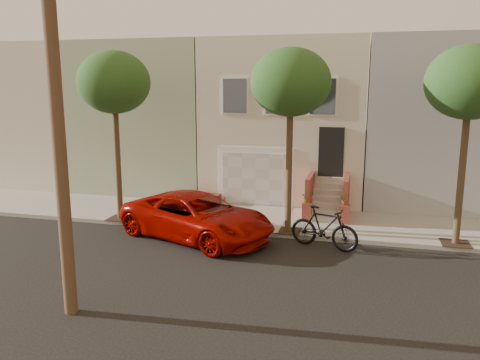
# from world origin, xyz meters

# --- Properties ---
(ground) EXTENTS (90.00, 90.00, 0.00)m
(ground) POSITION_xyz_m (0.00, 0.00, 0.00)
(ground) COLOR black
(ground) RESTS_ON ground
(sidewalk) EXTENTS (40.00, 3.70, 0.15)m
(sidewalk) POSITION_xyz_m (0.00, 5.35, 0.07)
(sidewalk) COLOR #9B988D
(sidewalk) RESTS_ON ground
(house_row) EXTENTS (33.10, 11.70, 7.00)m
(house_row) POSITION_xyz_m (0.00, 11.19, 3.64)
(house_row) COLOR #BEB4A2
(house_row) RESTS_ON sidewalk
(tree_left) EXTENTS (2.70, 2.57, 6.30)m
(tree_left) POSITION_xyz_m (-5.50, 3.90, 5.26)
(tree_left) COLOR #2D2116
(tree_left) RESTS_ON sidewalk
(tree_mid) EXTENTS (2.70, 2.57, 6.30)m
(tree_mid) POSITION_xyz_m (1.00, 3.90, 5.26)
(tree_mid) COLOR #2D2116
(tree_mid) RESTS_ON sidewalk
(tree_right) EXTENTS (2.70, 2.57, 6.30)m
(tree_right) POSITION_xyz_m (6.50, 3.90, 5.26)
(tree_right) COLOR #2D2116
(tree_right) RESTS_ON sidewalk
(pickup_truck) EXTENTS (6.13, 4.47, 1.55)m
(pickup_truck) POSITION_xyz_m (-1.98, 2.77, 0.77)
(pickup_truck) COLOR #9D0600
(pickup_truck) RESTS_ON ground
(motorcycle) EXTENTS (2.39, 1.31, 1.38)m
(motorcycle) POSITION_xyz_m (2.35, 2.80, 0.69)
(motorcycle) COLOR black
(motorcycle) RESTS_ON ground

